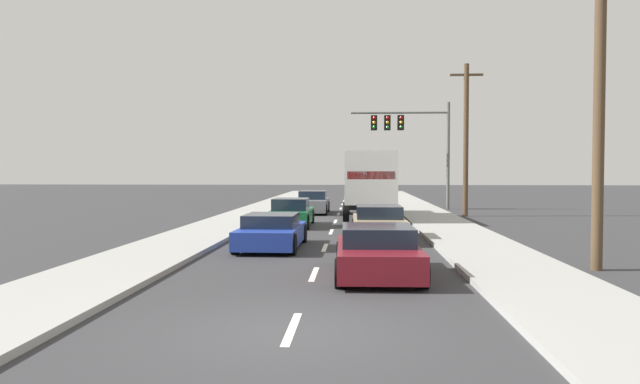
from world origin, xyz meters
TOP-DOWN VIEW (x-y plane):
  - ground_plane at (0.00, 25.00)m, footprint 140.00×140.00m
  - sidewalk_right at (4.96, 20.00)m, footprint 2.82×80.00m
  - sidewalk_left at (-4.96, 20.00)m, footprint 2.82×80.00m
  - lane_markings at (0.00, 22.73)m, footprint 0.14×57.00m
  - car_gray at (-1.53, 25.78)m, footprint 1.84×4.24m
  - car_green at (-1.90, 17.60)m, footprint 1.85×4.21m
  - car_blue at (-1.72, 10.01)m, footprint 2.00×4.29m
  - box_truck at (1.67, 21.78)m, footprint 2.64×8.60m
  - car_tan at (1.84, 12.54)m, footprint 1.98×4.47m
  - car_maroon at (1.53, 5.09)m, footprint 2.07×4.15m
  - traffic_signal_mast at (4.10, 29.83)m, footprint 6.38×0.69m
  - utility_pole_near at (7.08, 6.23)m, footprint 1.80×0.28m
  - utility_pole_mid at (7.04, 24.08)m, footprint 1.80×0.28m

SIDE VIEW (x-z plane):
  - ground_plane at x=0.00m, z-range 0.00..0.00m
  - lane_markings at x=0.00m, z-range 0.00..0.01m
  - sidewalk_right at x=4.96m, z-range 0.00..0.14m
  - sidewalk_left at x=-4.96m, z-range 0.00..0.14m
  - car_blue at x=-1.72m, z-range -0.03..1.08m
  - car_maroon at x=1.53m, z-range -0.04..1.16m
  - car_green at x=-1.90m, z-range -0.06..1.21m
  - car_tan at x=1.84m, z-range -0.05..1.20m
  - car_gray at x=-1.53m, z-range -0.06..1.26m
  - box_truck at x=1.67m, z-range 0.27..3.68m
  - utility_pole_mid at x=7.04m, z-range 0.14..8.49m
  - utility_pole_near at x=7.08m, z-range 0.14..9.98m
  - traffic_signal_mast at x=4.10m, z-range 1.68..8.62m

